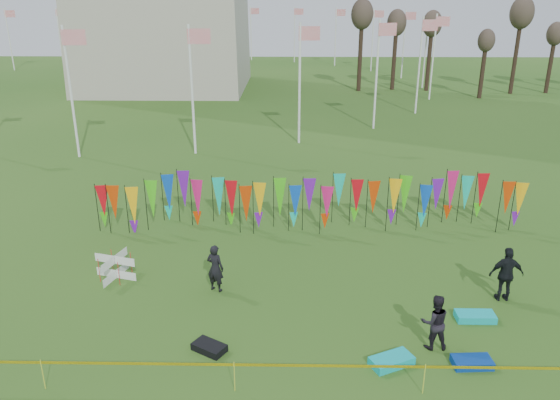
{
  "coord_description": "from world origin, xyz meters",
  "views": [
    {
      "loc": [
        -0.65,
        -13.14,
        9.65
      ],
      "look_at": [
        -0.99,
        6.0,
        2.43
      ],
      "focal_mm": 35.0,
      "sensor_mm": 36.0,
      "label": 1
    }
  ],
  "objects_px": {
    "kite_bag_teal": "(475,316)",
    "kite_bag_turquoise": "(392,361)",
    "person_left": "(215,268)",
    "person_mid": "(435,322)",
    "box_kite": "(115,267)",
    "kite_bag_blue": "(472,362)",
    "kite_bag_black": "(209,347)",
    "person_right": "(506,274)"
  },
  "relations": [
    {
      "from": "kite_bag_teal",
      "to": "kite_bag_turquoise",
      "type": "bearing_deg",
      "value": -142.94
    },
    {
      "from": "person_left",
      "to": "person_mid",
      "type": "bearing_deg",
      "value": 177.93
    },
    {
      "from": "person_mid",
      "to": "kite_bag_teal",
      "type": "relative_size",
      "value": 1.4
    },
    {
      "from": "kite_bag_turquoise",
      "to": "person_left",
      "type": "bearing_deg",
      "value": 143.48
    },
    {
      "from": "box_kite",
      "to": "kite_bag_blue",
      "type": "xyz_separation_m",
      "value": [
        11.35,
        -4.78,
        -0.35
      ]
    },
    {
      "from": "kite_bag_turquoise",
      "to": "kite_bag_black",
      "type": "distance_m",
      "value": 5.18
    },
    {
      "from": "person_right",
      "to": "kite_bag_black",
      "type": "relative_size",
      "value": 2.03
    },
    {
      "from": "person_mid",
      "to": "kite_bag_turquoise",
      "type": "relative_size",
      "value": 1.42
    },
    {
      "from": "person_mid",
      "to": "person_right",
      "type": "distance_m",
      "value": 4.06
    },
    {
      "from": "kite_bag_blue",
      "to": "person_left",
      "type": "bearing_deg",
      "value": 152.27
    },
    {
      "from": "person_left",
      "to": "kite_bag_turquoise",
      "type": "distance_m",
      "value": 6.76
    },
    {
      "from": "person_left",
      "to": "person_mid",
      "type": "xyz_separation_m",
      "value": [
        6.72,
        -3.17,
        -0.01
      ]
    },
    {
      "from": "person_left",
      "to": "kite_bag_turquoise",
      "type": "bearing_deg",
      "value": 166.62
    },
    {
      "from": "person_mid",
      "to": "kite_bag_turquoise",
      "type": "height_order",
      "value": "person_mid"
    },
    {
      "from": "kite_bag_turquoise",
      "to": "kite_bag_blue",
      "type": "height_order",
      "value": "kite_bag_turquoise"
    },
    {
      "from": "person_right",
      "to": "kite_bag_teal",
      "type": "relative_size",
      "value": 1.59
    },
    {
      "from": "box_kite",
      "to": "kite_bag_turquoise",
      "type": "relative_size",
      "value": 0.77
    },
    {
      "from": "person_left",
      "to": "person_mid",
      "type": "height_order",
      "value": "person_left"
    },
    {
      "from": "kite_bag_black",
      "to": "kite_bag_teal",
      "type": "relative_size",
      "value": 0.78
    },
    {
      "from": "person_mid",
      "to": "kite_bag_turquoise",
      "type": "xyz_separation_m",
      "value": [
        -1.33,
        -0.83,
        -0.73
      ]
    },
    {
      "from": "kite_bag_blue",
      "to": "kite_bag_turquoise",
      "type": "bearing_deg",
      "value": 179.76
    },
    {
      "from": "box_kite",
      "to": "kite_bag_teal",
      "type": "height_order",
      "value": "box_kite"
    },
    {
      "from": "kite_bag_turquoise",
      "to": "person_right",
      "type": "bearing_deg",
      "value": 39.08
    },
    {
      "from": "kite_bag_black",
      "to": "kite_bag_teal",
      "type": "distance_m",
      "value": 8.37
    },
    {
      "from": "box_kite",
      "to": "person_left",
      "type": "relative_size",
      "value": 0.53
    },
    {
      "from": "kite_bag_turquoise",
      "to": "kite_bag_blue",
      "type": "bearing_deg",
      "value": -0.24
    },
    {
      "from": "person_left",
      "to": "person_mid",
      "type": "relative_size",
      "value": 1.01
    },
    {
      "from": "box_kite",
      "to": "kite_bag_teal",
      "type": "xyz_separation_m",
      "value": [
        12.16,
        -2.48,
        -0.34
      ]
    },
    {
      "from": "person_mid",
      "to": "kite_bag_black",
      "type": "height_order",
      "value": "person_mid"
    },
    {
      "from": "kite_bag_blue",
      "to": "kite_bag_black",
      "type": "distance_m",
      "value": 7.4
    },
    {
      "from": "person_left",
      "to": "kite_bag_black",
      "type": "bearing_deg",
      "value": 117.19
    },
    {
      "from": "box_kite",
      "to": "person_mid",
      "type": "bearing_deg",
      "value": -20.66
    },
    {
      "from": "person_mid",
      "to": "kite_bag_teal",
      "type": "height_order",
      "value": "person_mid"
    },
    {
      "from": "person_left",
      "to": "kite_bag_blue",
      "type": "height_order",
      "value": "person_left"
    },
    {
      "from": "person_right",
      "to": "kite_bag_black",
      "type": "xyz_separation_m",
      "value": [
        -9.5,
        -2.99,
        -0.85
      ]
    },
    {
      "from": "person_mid",
      "to": "kite_bag_teal",
      "type": "distance_m",
      "value": 2.37
    },
    {
      "from": "kite_bag_blue",
      "to": "kite_bag_black",
      "type": "height_order",
      "value": "kite_bag_blue"
    },
    {
      "from": "kite_bag_blue",
      "to": "kite_bag_teal",
      "type": "xyz_separation_m",
      "value": [
        0.81,
        2.3,
        0.0
      ]
    },
    {
      "from": "person_right",
      "to": "kite_bag_turquoise",
      "type": "distance_m",
      "value": 5.67
    },
    {
      "from": "box_kite",
      "to": "person_left",
      "type": "xyz_separation_m",
      "value": [
        3.73,
        -0.77,
        0.4
      ]
    },
    {
      "from": "kite_bag_turquoise",
      "to": "kite_bag_teal",
      "type": "bearing_deg",
      "value": 37.06
    },
    {
      "from": "person_mid",
      "to": "kite_bag_teal",
      "type": "xyz_separation_m",
      "value": [
        1.71,
        1.46,
        -0.73
      ]
    }
  ]
}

